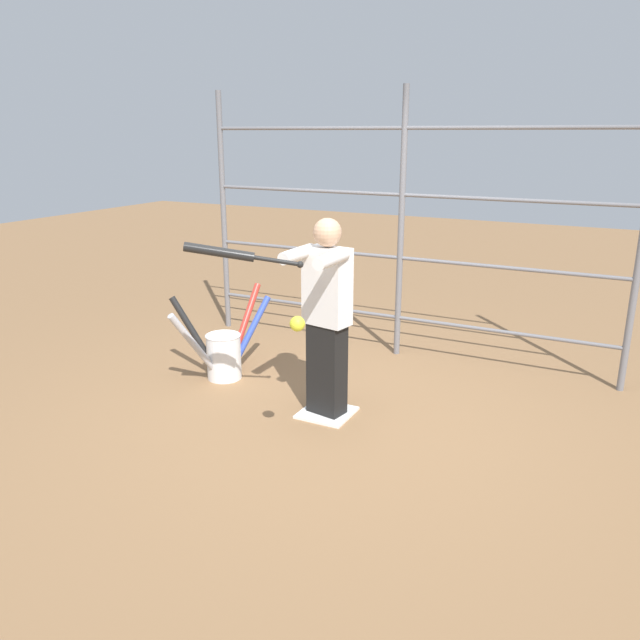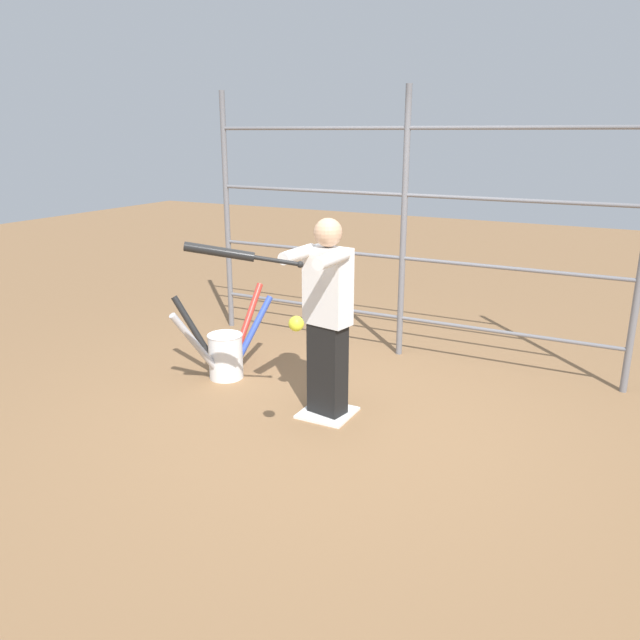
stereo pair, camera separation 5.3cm
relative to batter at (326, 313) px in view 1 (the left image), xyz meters
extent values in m
plane|color=olive|center=(0.00, -0.02, -0.85)|extent=(24.00, 24.00, 0.00)
cube|color=white|center=(0.00, -0.02, -0.84)|extent=(0.40, 0.40, 0.02)
cylinder|color=slate|center=(0.00, -1.62, 0.45)|extent=(0.06, 0.06, 2.59)
cylinder|color=slate|center=(2.08, -1.62, 0.45)|extent=(0.06, 0.06, 2.59)
cylinder|color=slate|center=(0.00, -1.62, -0.46)|extent=(4.15, 0.04, 0.04)
cylinder|color=slate|center=(0.00, -1.62, 0.14)|extent=(4.15, 0.04, 0.04)
cylinder|color=slate|center=(0.00, -1.62, 0.75)|extent=(4.15, 0.04, 0.04)
cylinder|color=slate|center=(0.00, -1.62, 1.36)|extent=(4.15, 0.04, 0.04)
cube|color=black|center=(0.00, -0.02, -0.47)|extent=(0.31, 0.22, 0.76)
cube|color=white|center=(0.00, -0.02, 0.21)|extent=(0.37, 0.26, 0.59)
sphere|color=tan|center=(0.00, -0.02, 0.61)|extent=(0.21, 0.21, 0.21)
cylinder|color=white|center=(-0.15, 0.22, 0.47)|extent=(0.09, 0.42, 0.09)
cylinder|color=white|center=(0.15, 0.17, 0.47)|extent=(0.09, 0.42, 0.09)
sphere|color=black|center=(0.00, 0.40, 0.45)|extent=(0.05, 0.05, 0.05)
cylinder|color=black|center=(0.14, 0.48, 0.48)|extent=(0.29, 0.18, 0.08)
cylinder|color=black|center=(0.48, 0.67, 0.54)|extent=(0.45, 0.29, 0.14)
sphere|color=yellow|center=(-0.26, 0.91, 0.20)|extent=(0.10, 0.10, 0.10)
cylinder|color=white|center=(1.18, -0.27, -0.64)|extent=(0.31, 0.31, 0.41)
torus|color=white|center=(1.18, -0.27, -0.44)|extent=(0.32, 0.32, 0.01)
cylinder|color=#B2B2B7|center=(1.25, 0.01, -0.47)|extent=(0.19, 0.52, 0.71)
cylinder|color=black|center=(1.44, -0.21, -0.46)|extent=(0.47, 0.16, 0.73)
cylinder|color=red|center=(1.18, -0.61, -0.45)|extent=(0.07, 0.60, 0.75)
cylinder|color=#334CB2|center=(1.08, -0.55, -0.49)|extent=(0.23, 0.51, 0.67)
camera|label=1|loc=(-2.03, 4.08, 1.32)|focal=35.00mm
camera|label=2|loc=(-2.08, 4.06, 1.32)|focal=35.00mm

